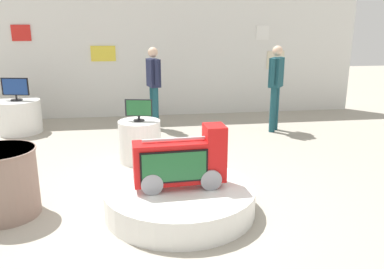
% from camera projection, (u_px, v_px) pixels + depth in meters
% --- Properties ---
extents(ground_plane, '(30.00, 30.00, 0.00)m').
position_uv_depth(ground_plane, '(156.00, 211.00, 4.54)').
color(ground_plane, '#A8A091').
extents(back_wall_display, '(10.27, 0.13, 3.02)m').
position_uv_depth(back_wall_display, '(141.00, 51.00, 8.92)').
color(back_wall_display, silver).
rests_on(back_wall_display, ground).
extents(main_display_pedestal, '(1.72, 1.72, 0.30)m').
position_uv_depth(main_display_pedestal, '(180.00, 199.00, 4.49)').
color(main_display_pedestal, white).
rests_on(main_display_pedestal, ground).
extents(novelty_firetruck_tv, '(1.04, 0.39, 0.71)m').
position_uv_depth(novelty_firetruck_tv, '(181.00, 163.00, 4.37)').
color(novelty_firetruck_tv, gray).
rests_on(novelty_firetruck_tv, main_display_pedestal).
extents(display_pedestal_left_rear, '(0.66, 0.66, 0.65)m').
position_uv_depth(display_pedestal_left_rear, '(140.00, 141.00, 6.12)').
color(display_pedestal_left_rear, white).
rests_on(display_pedestal_left_rear, ground).
extents(tv_on_left_rear, '(0.41, 0.17, 0.34)m').
position_uv_depth(tv_on_left_rear, '(139.00, 109.00, 5.98)').
color(tv_on_left_rear, black).
rests_on(tv_on_left_rear, display_pedestal_left_rear).
extents(display_pedestal_center_rear, '(0.86, 0.86, 0.65)m').
position_uv_depth(display_pedestal_center_rear, '(19.00, 116.00, 7.76)').
color(display_pedestal_center_rear, white).
rests_on(display_pedestal_center_rear, ground).
extents(tv_on_center_rear, '(0.53, 0.22, 0.44)m').
position_uv_depth(tv_on_center_rear, '(15.00, 88.00, 7.60)').
color(tv_on_center_rear, black).
rests_on(tv_on_center_rear, display_pedestal_center_rear).
extents(side_table_round, '(0.78, 0.78, 0.78)m').
position_uv_depth(side_table_round, '(3.00, 182.00, 4.34)').
color(side_table_round, gray).
rests_on(side_table_round, ground).
extents(shopper_browsing_near_truck, '(0.28, 0.55, 1.66)m').
position_uv_depth(shopper_browsing_near_truck, '(154.00, 82.00, 7.87)').
color(shopper_browsing_near_truck, '#194751').
rests_on(shopper_browsing_near_truck, ground).
extents(shopper_browsing_rear, '(0.39, 0.47, 1.70)m').
position_uv_depth(shopper_browsing_rear, '(276.00, 82.00, 7.70)').
color(shopper_browsing_rear, '#194751').
rests_on(shopper_browsing_rear, ground).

